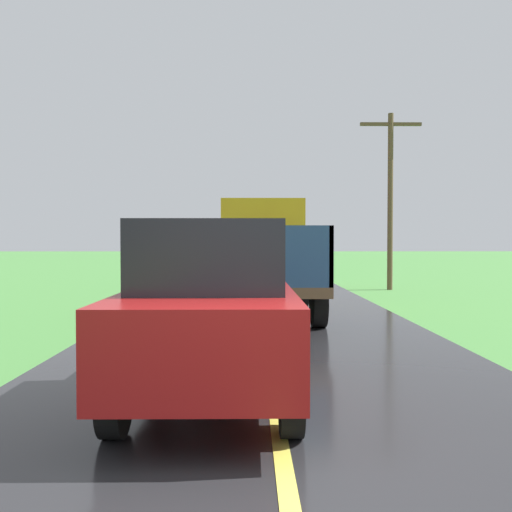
{
  "coord_description": "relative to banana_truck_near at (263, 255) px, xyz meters",
  "views": [
    {
      "loc": [
        -0.25,
        -3.04,
        1.79
      ],
      "look_at": [
        -0.09,
        11.85,
        1.4
      ],
      "focal_mm": 37.9,
      "sensor_mm": 36.0,
      "label": 1
    }
  ],
  "objects": [
    {
      "name": "utility_pole_roadside",
      "position": [
        4.9,
        6.87,
        2.13
      ],
      "size": [
        2.28,
        0.2,
        6.57
      ],
      "color": "brown",
      "rests_on": "ground"
    },
    {
      "name": "following_car",
      "position": [
        -0.74,
        -7.34,
        -0.41
      ],
      "size": [
        1.74,
        4.1,
        1.92
      ],
      "color": "maroon",
      "rests_on": "road_surface"
    },
    {
      "name": "banana_truck_near",
      "position": [
        0.0,
        0.0,
        0.0
      ],
      "size": [
        2.38,
        5.82,
        2.8
      ],
      "color": "#2D2D30",
      "rests_on": "road_surface"
    },
    {
      "name": "banana_truck_far",
      "position": [
        -0.12,
        10.02,
        -0.02
      ],
      "size": [
        2.38,
        5.81,
        2.8
      ],
      "color": "#2D2D30",
      "rests_on": "road_surface"
    }
  ]
}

